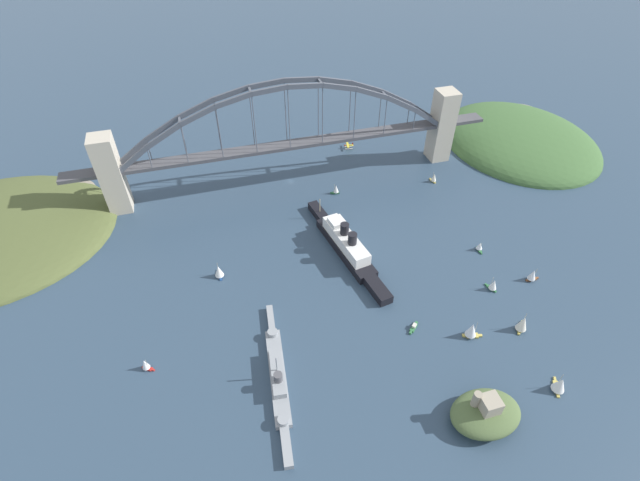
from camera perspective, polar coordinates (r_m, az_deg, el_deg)
ground_plane at (r=347.56m, az=-3.63°, el=7.35°), size 1400.00×1400.00×0.00m
harbor_arch_bridge at (r=331.20m, az=-3.86°, el=11.72°), size 299.65×15.58×75.94m
headland_west_shore at (r=430.70m, az=23.23°, el=11.25°), size 120.63×139.25×29.85m
ocean_liner at (r=283.58m, az=3.20°, el=-0.45°), size 23.22×97.06×19.76m
naval_cruiser at (r=228.90m, az=-5.20°, el=-16.24°), size 13.03×85.96×16.57m
fort_island_mid_harbor at (r=227.44m, az=19.67°, el=-19.32°), size 32.11×23.37×17.50m
seaplane_taxiing_near_bridge at (r=385.61m, az=3.52°, el=11.50°), size 7.58×9.38×5.03m
small_boat_0 at (r=293.37m, az=24.67°, el=-3.88°), size 8.20×4.54×8.94m
small_boat_1 at (r=263.87m, az=23.65°, el=-9.30°), size 8.67×8.75×11.77m
small_boat_2 at (r=353.81m, az=13.82°, el=7.51°), size 4.47×6.99×7.86m
small_boat_3 at (r=249.05m, az=27.41°, el=-15.43°), size 8.08×10.31×10.38m
small_boat_4 at (r=331.84m, az=1.98°, el=6.33°), size 6.60×4.49×8.01m
small_boat_5 at (r=274.84m, az=-12.33°, el=-3.69°), size 5.65×9.48×9.72m
small_boat_6 at (r=279.47m, az=20.53°, el=-5.10°), size 5.52×7.74×8.54m
small_boat_7 at (r=302.27m, az=19.03°, el=-0.66°), size 4.14×7.02×6.78m
small_boat_8 at (r=251.35m, az=11.44°, el=-10.40°), size 7.55×6.98×2.55m
small_boat_9 at (r=252.31m, az=18.16°, el=-10.40°), size 10.16×6.92×11.18m
small_boat_10 at (r=245.07m, az=-20.67°, el=-14.06°), size 6.32×5.11×7.87m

